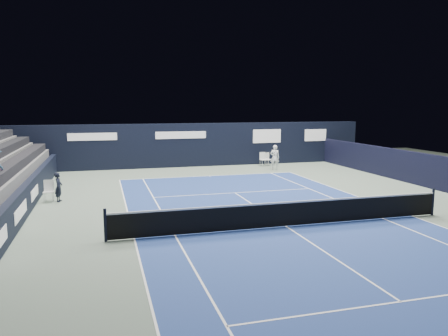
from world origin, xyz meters
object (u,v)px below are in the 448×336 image
(folding_chair_back_b, at_px, (268,158))
(tennis_player, at_px, (275,157))
(tennis_net, at_px, (287,213))
(line_judge_chair, at_px, (49,189))
(folding_chair_back_a, at_px, (263,157))

(folding_chair_back_b, bearing_deg, tennis_player, -120.01)
(tennis_net, height_order, tennis_player, tennis_player)
(line_judge_chair, relative_size, tennis_net, 0.08)
(line_judge_chair, xyz_separation_m, tennis_net, (8.86, -6.89, -0.06))
(line_judge_chair, distance_m, tennis_net, 11.22)
(folding_chair_back_b, distance_m, tennis_net, 16.27)
(folding_chair_back_b, xyz_separation_m, tennis_player, (-0.30, -2.05, 0.31))
(tennis_net, bearing_deg, tennis_player, 69.51)
(tennis_player, bearing_deg, folding_chair_back_b, 81.55)
(folding_chair_back_a, bearing_deg, folding_chair_back_b, 7.43)
(tennis_net, bearing_deg, folding_chair_back_a, 72.43)
(folding_chair_back_b, xyz_separation_m, tennis_net, (-5.29, -15.39, -0.03))
(folding_chair_back_a, distance_m, tennis_player, 1.96)
(tennis_player, bearing_deg, folding_chair_back_a, 94.31)
(tennis_net, relative_size, tennis_player, 7.57)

